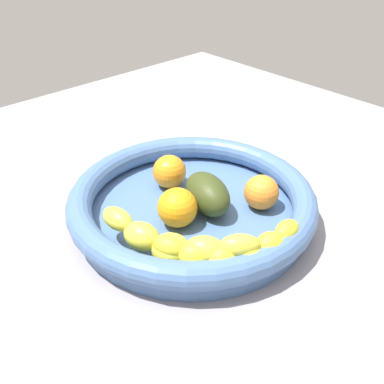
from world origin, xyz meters
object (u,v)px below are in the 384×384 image
object	(u,v)px
orange_front	(261,192)
orange_mid_right	(177,208)
banana_draped_right	(173,242)
banana_draped_left	(232,251)
fruit_bowl	(192,204)
avocado_dark	(207,194)
orange_mid_left	(169,172)

from	to	relation	value
orange_front	orange_mid_right	xyz separation A→B (cm)	(-5.12, -11.63, 0.23)
orange_front	orange_mid_right	size ratio (longest dim) A/B	0.92
banana_draped_right	orange_front	size ratio (longest dim) A/B	3.82
banana_draped_left	orange_front	size ratio (longest dim) A/B	3.32
fruit_bowl	avocado_dark	size ratio (longest dim) A/B	3.92
banana_draped_left	orange_front	world-z (taller)	orange_front
orange_front	avocado_dark	bearing A→B (deg)	-127.89
orange_front	avocado_dark	size ratio (longest dim) A/B	0.56
banana_draped_right	orange_front	bearing A→B (deg)	90.83
fruit_bowl	banana_draped_right	world-z (taller)	banana_draped_right
avocado_dark	orange_mid_right	bearing A→B (deg)	-93.27
banana_draped_right	avocado_dark	xyz separation A→B (cm)	(-5.06, 10.89, -0.20)
fruit_bowl	banana_draped_right	bearing A→B (deg)	-54.69
banana_draped_left	orange_front	bearing A→B (deg)	115.59
fruit_bowl	avocado_dark	distance (cm)	2.82
avocado_dark	banana_draped_left	bearing A→B (deg)	-30.80
orange_mid_right	banana_draped_right	bearing A→B (deg)	-45.37
orange_mid_left	banana_draped_right	bearing A→B (deg)	-39.18
banana_draped_right	fruit_bowl	bearing A→B (deg)	125.31
orange_front	banana_draped_left	bearing A→B (deg)	-64.41
banana_draped_right	avocado_dark	world-z (taller)	avocado_dark
banana_draped_left	orange_mid_right	bearing A→B (deg)	174.74
banana_draped_left	banana_draped_right	bearing A→B (deg)	-142.84
orange_front	avocado_dark	distance (cm)	7.83
fruit_bowl	orange_mid_right	distance (cm)	4.45
banana_draped_left	orange_mid_left	size ratio (longest dim) A/B	3.25
orange_front	avocado_dark	world-z (taller)	avocado_dark
orange_front	orange_mid_right	bearing A→B (deg)	-113.76
orange_mid_left	avocado_dark	xyz separation A→B (cm)	(8.58, -0.22, 0.12)
fruit_bowl	orange_front	xyz separation A→B (cm)	(6.35, 7.76, 1.58)
banana_draped_right	orange_front	world-z (taller)	same
orange_front	orange_mid_left	bearing A→B (deg)	-156.01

